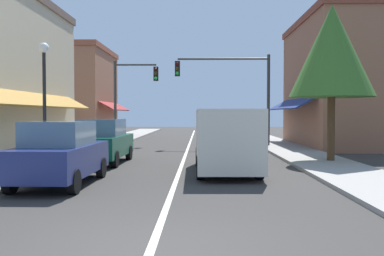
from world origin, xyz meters
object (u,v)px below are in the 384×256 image
object	(u,v)px
parked_car_second_left	(103,141)
street_lamp_left_near	(44,83)
traffic_signal_left_corner	(130,89)
traffic_signal_mast_arm	(235,83)
tree_right_near	(332,51)
van_in_lane	(226,138)
parked_car_nearest_left	(60,154)

from	to	relation	value
parked_car_second_left	street_lamp_left_near	xyz separation A→B (m)	(-1.64, -1.79, 2.18)
traffic_signal_left_corner	traffic_signal_mast_arm	bearing A→B (deg)	-14.80
street_lamp_left_near	tree_right_near	xyz separation A→B (m)	(10.76, 2.02, 1.40)
traffic_signal_left_corner	tree_right_near	size ratio (longest dim) A/B	0.85
parked_car_second_left	van_in_lane	world-z (taller)	van_in_lane
parked_car_nearest_left	street_lamp_left_near	xyz separation A→B (m)	(-1.67, 3.30, 2.18)
van_in_lane	traffic_signal_mast_arm	bearing A→B (deg)	82.66
traffic_signal_left_corner	street_lamp_left_near	distance (m)	12.21
traffic_signal_left_corner	parked_car_second_left	bearing A→B (deg)	-86.33
parked_car_second_left	traffic_signal_left_corner	size ratio (longest dim) A/B	0.77
van_in_lane	street_lamp_left_near	world-z (taller)	street_lamp_left_near
parked_car_nearest_left	traffic_signal_left_corner	bearing A→B (deg)	93.14
van_in_lane	traffic_signal_left_corner	bearing A→B (deg)	111.88
parked_car_nearest_left	traffic_signal_left_corner	size ratio (longest dim) A/B	0.76
parked_car_second_left	street_lamp_left_near	distance (m)	3.26
parked_car_nearest_left	parked_car_second_left	xyz separation A→B (m)	(-0.02, 5.09, 0.00)
parked_car_nearest_left	tree_right_near	size ratio (longest dim) A/B	0.65
van_in_lane	traffic_signal_mast_arm	xyz separation A→B (m)	(1.21, 11.03, 2.68)
van_in_lane	traffic_signal_left_corner	distance (m)	14.09
street_lamp_left_near	parked_car_nearest_left	bearing A→B (deg)	-63.24
tree_right_near	street_lamp_left_near	bearing A→B (deg)	-169.36
parked_car_nearest_left	traffic_signal_mast_arm	size ratio (longest dim) A/B	0.72
street_lamp_left_near	van_in_lane	bearing A→B (deg)	-5.54
street_lamp_left_near	tree_right_near	bearing A→B (deg)	10.64
tree_right_near	traffic_signal_left_corner	bearing A→B (deg)	133.96
traffic_signal_mast_arm	parked_car_nearest_left	bearing A→B (deg)	-113.42
traffic_signal_mast_arm	traffic_signal_left_corner	bearing A→B (deg)	165.20
parked_car_second_left	traffic_signal_left_corner	distance (m)	10.73
van_in_lane	tree_right_near	distance (m)	6.08
parked_car_nearest_left	van_in_lane	size ratio (longest dim) A/B	0.79
parked_car_nearest_left	traffic_signal_mast_arm	distance (m)	15.23
tree_right_near	van_in_lane	bearing A→B (deg)	-148.78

